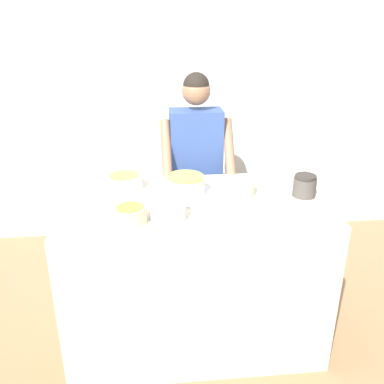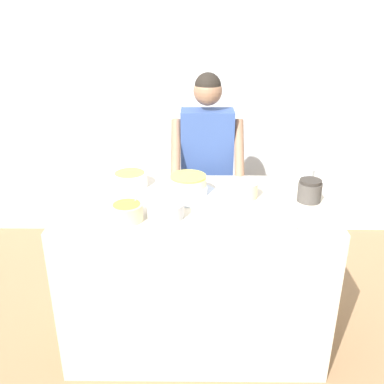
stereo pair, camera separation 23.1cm
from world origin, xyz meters
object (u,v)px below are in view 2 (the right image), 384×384
at_px(frosting_bowl_orange, 127,212).
at_px(stoneware_jar, 309,191).
at_px(cake, 188,187).
at_px(frosting_bowl_olive, 130,179).
at_px(frosting_bowl_white, 165,209).
at_px(drinking_glass, 307,179).
at_px(person_baker, 206,163).
at_px(frosting_bowl_pink, 245,189).
at_px(ceramic_plate, 275,222).

distance_m(frosting_bowl_orange, stoneware_jar, 1.00).
bearing_deg(cake, frosting_bowl_olive, 158.80).
relative_size(frosting_bowl_orange, frosting_bowl_white, 0.84).
bearing_deg(frosting_bowl_white, stoneware_jar, 14.34).
bearing_deg(stoneware_jar, frosting_bowl_olive, 168.37).
height_order(drinking_glass, stoneware_jar, drinking_glass).
relative_size(person_baker, cake, 4.44).
bearing_deg(frosting_bowl_pink, stoneware_jar, -7.93).
distance_m(frosting_bowl_orange, frosting_bowl_olive, 0.46).
bearing_deg(ceramic_plate, person_baker, 110.18).
xyz_separation_m(cake, stoneware_jar, (0.67, -0.07, 0.01)).
bearing_deg(drinking_glass, person_baker, 142.87).
relative_size(ceramic_plate, stoneware_jar, 1.76).
height_order(frosting_bowl_orange, drinking_glass, frosting_bowl_orange).
xyz_separation_m(person_baker, ceramic_plate, (0.32, -0.88, -0.00)).
bearing_deg(person_baker, stoneware_jar, -47.58).
bearing_deg(stoneware_jar, ceramic_plate, -130.06).
bearing_deg(person_baker, ceramic_plate, -69.82).
relative_size(frosting_bowl_pink, frosting_bowl_orange, 0.87).
height_order(cake, ceramic_plate, cake).
height_order(frosting_bowl_olive, ceramic_plate, frosting_bowl_olive).
distance_m(person_baker, frosting_bowl_orange, 0.95).
bearing_deg(frosting_bowl_olive, frosting_bowl_white, -59.70).
bearing_deg(frosting_bowl_white, cake, 67.70).
relative_size(frosting_bowl_olive, ceramic_plate, 0.92).
bearing_deg(frosting_bowl_white, frosting_bowl_olive, 120.30).
distance_m(frosting_bowl_olive, drinking_glass, 1.05).
bearing_deg(frosting_bowl_pink, frosting_bowl_olive, 166.49).
height_order(frosting_bowl_orange, frosting_bowl_olive, frosting_bowl_orange).
height_order(frosting_bowl_orange, frosting_bowl_white, frosting_bowl_white).
relative_size(person_baker, frosting_bowl_orange, 9.60).
xyz_separation_m(cake, frosting_bowl_orange, (-0.30, -0.32, -0.00)).
bearing_deg(stoneware_jar, cake, 173.72).
bearing_deg(frosting_bowl_orange, frosting_bowl_white, 12.60).
bearing_deg(frosting_bowl_white, ceramic_plate, -7.53).
xyz_separation_m(cake, drinking_glass, (0.70, 0.09, 0.01)).
bearing_deg(frosting_bowl_pink, person_baker, 110.04).
distance_m(cake, frosting_bowl_pink, 0.32).
distance_m(person_baker, frosting_bowl_white, 0.84).
bearing_deg(cake, ceramic_plate, -38.21).
bearing_deg(frosting_bowl_orange, frosting_bowl_pink, 25.04).
distance_m(frosting_bowl_pink, stoneware_jar, 0.35).
relative_size(frosting_bowl_white, drinking_glass, 1.48).
xyz_separation_m(person_baker, stoneware_jar, (0.55, -0.60, 0.06)).
relative_size(frosting_bowl_olive, frosting_bowl_white, 1.09).
distance_m(drinking_glass, stoneware_jar, 0.17).
height_order(person_baker, frosting_bowl_orange, person_baker).
bearing_deg(cake, stoneware_jar, -6.28).
relative_size(frosting_bowl_orange, drinking_glass, 1.24).
relative_size(frosting_bowl_pink, ceramic_plate, 0.62).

